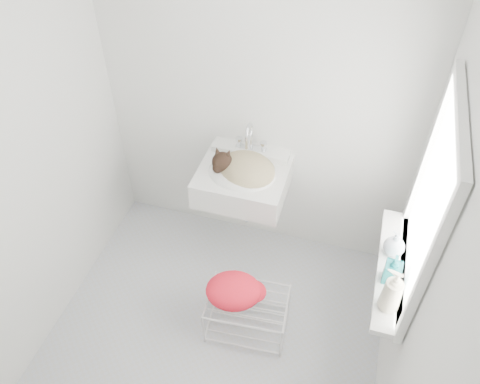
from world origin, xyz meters
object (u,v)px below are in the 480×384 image
(cat, at_px, (244,168))
(bottle_c, at_px, (392,253))
(bottle_a, at_px, (387,307))
(bottle_b, at_px, (389,280))
(sink, at_px, (243,170))
(wire_rack, at_px, (247,314))

(cat, height_order, bottle_c, cat)
(bottle_a, height_order, bottle_b, bottle_a)
(bottle_a, xyz_separation_m, bottle_c, (0.00, 0.38, 0.00))
(sink, xyz_separation_m, bottle_b, (1.02, -0.64, 0.00))
(bottle_a, height_order, bottle_c, bottle_a)
(wire_rack, relative_size, bottle_c, 3.31)
(bottle_a, distance_m, bottle_b, 0.18)
(sink, relative_size, bottle_c, 3.88)
(bottle_b, height_order, bottle_c, bottle_b)
(cat, relative_size, wire_rack, 0.86)
(bottle_c, bearing_deg, sink, 156.66)
(wire_rack, height_order, bottle_c, bottle_c)
(sink, relative_size, bottle_a, 2.53)
(bottle_b, bearing_deg, bottle_c, 90.00)
(wire_rack, xyz_separation_m, bottle_b, (0.80, 0.00, 0.70))
(bottle_a, bearing_deg, wire_rack, 167.77)
(sink, height_order, wire_rack, sink)
(cat, distance_m, bottle_a, 1.29)
(bottle_b, distance_m, bottle_c, 0.20)
(bottle_a, bearing_deg, bottle_c, 90.00)
(sink, xyz_separation_m, cat, (0.01, -0.02, 0.04))
(sink, bearing_deg, bottle_a, -38.64)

